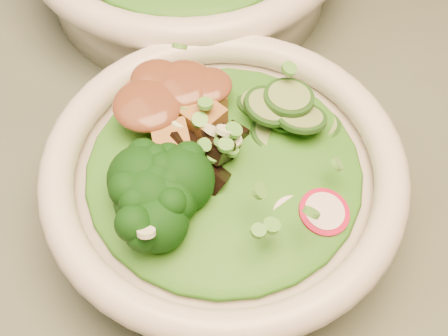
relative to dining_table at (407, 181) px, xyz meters
name	(u,v)px	position (x,y,z in m)	size (l,w,h in m)	color
dining_table	(407,181)	(0.00, 0.00, 0.00)	(1.20, 0.80, 0.75)	black
salad_bowl	(224,183)	(-0.20, -0.01, 0.15)	(0.24, 0.24, 0.06)	silver
lettuce_bed	(224,167)	(-0.20, -0.01, 0.17)	(0.18, 0.18, 0.02)	#246214
broccoli_florets	(161,211)	(-0.25, -0.02, 0.18)	(0.07, 0.06, 0.04)	black
radish_slices	(296,219)	(-0.18, -0.06, 0.17)	(0.10, 0.04, 0.02)	#B40D35
cucumber_slices	(286,109)	(-0.15, 0.01, 0.18)	(0.06, 0.06, 0.03)	#7DAD60
mushroom_heap	(212,147)	(-0.20, 0.00, 0.18)	(0.06, 0.06, 0.04)	black
tofu_cubes	(166,109)	(-0.22, 0.05, 0.18)	(0.08, 0.05, 0.03)	olive
peanut_sauce	(165,98)	(-0.22, 0.05, 0.19)	(0.06, 0.05, 0.01)	brown
scallion_garnish	(224,148)	(-0.20, -0.01, 0.19)	(0.17, 0.17, 0.02)	#54A83B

